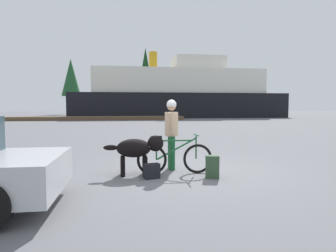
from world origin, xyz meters
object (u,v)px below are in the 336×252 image
person_cyclist (171,128)px  dog (138,148)px  backpack (212,167)px  bicycle (174,158)px  ferry_boat (178,95)px  handbag_pannier (152,171)px

person_cyclist → dog: (-0.82, -0.50, -0.41)m
person_cyclist → backpack: person_cyclist is taller
bicycle → dog: bearing=177.4°
person_cyclist → ferry_boat: ferry_boat is taller
bicycle → handbag_pannier: bicycle is taller
bicycle → dog: size_ratio=1.29×
person_cyclist → ferry_boat: bearing=79.6°
dog → backpack: size_ratio=2.77×
bicycle → backpack: 0.88m
ferry_boat → bicycle: bearing=-100.3°
handbag_pannier → person_cyclist: bearing=57.6°
bicycle → person_cyclist: bearing=88.2°
handbag_pannier → bicycle: bearing=31.9°
bicycle → ferry_boat: 34.61m
handbag_pannier → ferry_boat: (6.69, 34.28, 2.94)m
person_cyclist → backpack: 1.45m
ferry_boat → dog: bearing=-101.6°
bicycle → backpack: (0.74, -0.46, -0.13)m
person_cyclist → dog: size_ratio=1.27×
bicycle → ferry_boat: ferry_boat is taller
bicycle → backpack: bicycle is taller
dog → ferry_boat: 34.71m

